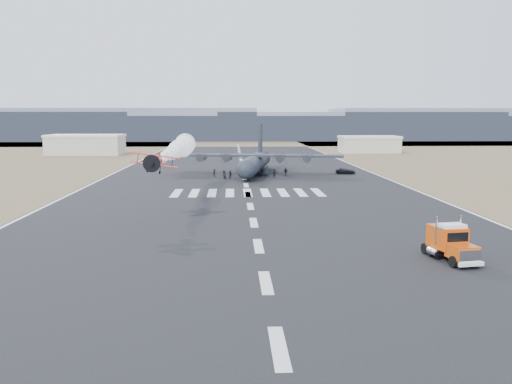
{
  "coord_description": "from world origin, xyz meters",
  "views": [
    {
      "loc": [
        -2.55,
        -40.72,
        12.86
      ],
      "look_at": [
        0.21,
        22.33,
        4.0
      ],
      "focal_mm": 38.0,
      "sensor_mm": 36.0,
      "label": 1
    }
  ],
  "objects": [
    {
      "name": "runway_markings",
      "position": [
        0.0,
        60.0,
        0.01
      ],
      "size": [
        60.0,
        260.0,
        0.01
      ],
      "primitive_type": null,
      "color": "silver",
      "rests_on": "ground"
    },
    {
      "name": "crew_c",
      "position": [
        -4.34,
        70.89,
        0.9
      ],
      "size": [
        1.13,
        1.26,
        1.8
      ],
      "primitive_type": "imported",
      "rotation": [
        0.0,
        0.0,
        5.35
      ],
      "color": "black",
      "rests_on": "ground"
    },
    {
      "name": "crew_b",
      "position": [
        -2.96,
        70.74,
        0.84
      ],
      "size": [
        0.85,
        0.57,
        1.68
      ],
      "primitive_type": "imported",
      "rotation": [
        0.0,
        0.0,
        6.2
      ],
      "color": "black",
      "rests_on": "ground"
    },
    {
      "name": "ridge_seg_d",
      "position": [
        0.0,
        260.0,
        6.5
      ],
      "size": [
        150.0,
        50.0,
        13.0
      ],
      "primitive_type": "cube",
      "color": "slate",
      "rests_on": "ground"
    },
    {
      "name": "crew_h",
      "position": [
        -6.36,
        74.99,
        0.83
      ],
      "size": [
        0.54,
        0.83,
        1.65
      ],
      "primitive_type": "imported",
      "rotation": [
        0.0,
        0.0,
        1.51
      ],
      "color": "black",
      "rests_on": "ground"
    },
    {
      "name": "ridge_seg_f",
      "position": [
        130.0,
        260.0,
        8.5
      ],
      "size": [
        150.0,
        50.0,
        17.0
      ],
      "primitive_type": "cube",
      "color": "slate",
      "rests_on": "ground"
    },
    {
      "name": "ridge_seg_e",
      "position": [
        65.0,
        260.0,
        7.5
      ],
      "size": [
        150.0,
        50.0,
        15.0
      ],
      "primitive_type": "cube",
      "color": "slate",
      "rests_on": "ground"
    },
    {
      "name": "hangar_right",
      "position": [
        46.0,
        150.0,
        3.01
      ],
      "size": [
        20.5,
        12.5,
        5.9
      ],
      "color": "#B0AD9D",
      "rests_on": "ground"
    },
    {
      "name": "ground",
      "position": [
        0.0,
        0.0,
        0.0
      ],
      "size": [
        500.0,
        500.0,
        0.0
      ],
      "primitive_type": "plane",
      "color": "black",
      "rests_on": "ground"
    },
    {
      "name": "crew_a",
      "position": [
        0.6,
        70.85,
        0.86
      ],
      "size": [
        0.74,
        0.79,
        1.71
      ],
      "primitive_type": "imported",
      "rotation": [
        0.0,
        0.0,
        4.23
      ],
      "color": "black",
      "rests_on": "ground"
    },
    {
      "name": "crew_e",
      "position": [
        3.97,
        75.67,
        0.81
      ],
      "size": [
        0.8,
        0.49,
        1.63
      ],
      "primitive_type": "imported",
      "rotation": [
        0.0,
        0.0,
        6.28
      ],
      "color": "black",
      "rests_on": "ground"
    },
    {
      "name": "crew_f",
      "position": [
        6.34,
        72.9,
        0.9
      ],
      "size": [
        1.76,
        1.04,
        1.81
      ],
      "primitive_type": "imported",
      "rotation": [
        0.0,
        0.0,
        0.32
      ],
      "color": "black",
      "rests_on": "ground"
    },
    {
      "name": "smoke_trail",
      "position": [
        -11.19,
        49.97,
        7.72
      ],
      "size": [
        3.66,
        31.4,
        3.66
      ],
      "rotation": [
        0.0,
        0.0,
        -0.02
      ],
      "color": "white"
    },
    {
      "name": "crew_g",
      "position": [
        -4.07,
        68.87,
        0.82
      ],
      "size": [
        0.75,
        0.71,
        1.63
      ],
      "primitive_type": "imported",
      "rotation": [
        0.0,
        0.0,
        5.81
      ],
      "color": "black",
      "rests_on": "ground"
    },
    {
      "name": "aerobatic_biplane",
      "position": [
        -11.77,
        24.35,
        7.49
      ],
      "size": [
        5.8,
        5.19,
        2.55
      ],
      "rotation": [
        0.0,
        0.13,
        -0.02
      ],
      "color": "red"
    },
    {
      "name": "scrub_far",
      "position": [
        0.0,
        230.0,
        0.0
      ],
      "size": [
        500.0,
        80.0,
        0.0
      ],
      "primitive_type": "cube",
      "color": "brown",
      "rests_on": "ground"
    },
    {
      "name": "transport_aircraft",
      "position": [
        2.47,
        79.0,
        2.89
      ],
      "size": [
        38.8,
        31.81,
        11.21
      ],
      "rotation": [
        0.0,
        0.0,
        -0.16
      ],
      "color": "#1D212C",
      "rests_on": "ground"
    },
    {
      "name": "crew_d",
      "position": [
        8.94,
        75.39,
        0.91
      ],
      "size": [
        1.12,
        0.66,
        1.82
      ],
      "primitive_type": "imported",
      "rotation": [
        0.0,
        0.0,
        6.18
      ],
      "color": "black",
      "rests_on": "ground"
    },
    {
      "name": "support_vehicle",
      "position": [
        22.91,
        79.58,
        0.62
      ],
      "size": [
        4.82,
        3.07,
        1.24
      ],
      "primitive_type": "imported",
      "rotation": [
        0.0,
        0.0,
        1.33
      ],
      "color": "black",
      "rests_on": "ground"
    },
    {
      "name": "semi_truck",
      "position": [
        16.96,
        5.96,
        1.63
      ],
      "size": [
        3.38,
        7.55,
        3.32
      ],
      "rotation": [
        0.0,
        0.0,
        0.16
      ],
      "color": "black",
      "rests_on": "ground"
    },
    {
      "name": "hangar_left",
      "position": [
        -52.0,
        145.0,
        3.41
      ],
      "size": [
        24.5,
        14.5,
        6.7
      ],
      "color": "#B0AD9D",
      "rests_on": "ground"
    },
    {
      "name": "ridge_seg_c",
      "position": [
        -65.0,
        260.0,
        8.5
      ],
      "size": [
        150.0,
        50.0,
        17.0
      ],
      "primitive_type": "cube",
      "color": "slate",
      "rests_on": "ground"
    }
  ]
}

